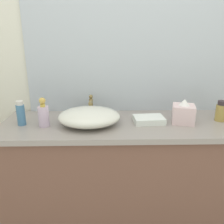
% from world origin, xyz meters
% --- Properties ---
extents(bathroom_wall_rear, '(6.00, 0.06, 2.60)m').
position_xyz_m(bathroom_wall_rear, '(0.00, 0.73, 1.30)').
color(bathroom_wall_rear, silver).
rests_on(bathroom_wall_rear, ground).
extents(vanity_counter, '(1.74, 0.53, 0.90)m').
position_xyz_m(vanity_counter, '(-0.01, 0.42, 0.45)').
color(vanity_counter, brown).
rests_on(vanity_counter, ground).
extents(wall_mirror_panel, '(1.50, 0.01, 1.17)m').
position_xyz_m(wall_mirror_panel, '(-0.01, 0.69, 1.49)').
color(wall_mirror_panel, '#B2BCC6').
rests_on(wall_mirror_panel, vanity_counter).
extents(sink_basin, '(0.39, 0.33, 0.11)m').
position_xyz_m(sink_basin, '(-0.30, 0.39, 0.96)').
color(sink_basin, silver).
rests_on(sink_basin, vanity_counter).
extents(faucet, '(0.03, 0.12, 0.14)m').
position_xyz_m(faucet, '(-0.30, 0.57, 0.99)').
color(faucet, olive).
rests_on(faucet, vanity_counter).
extents(soap_dispenser, '(0.07, 0.07, 0.19)m').
position_xyz_m(soap_dispenser, '(-0.58, 0.37, 0.98)').
color(soap_dispenser, silver).
rests_on(soap_dispenser, vanity_counter).
extents(lotion_bottle, '(0.07, 0.07, 0.14)m').
position_xyz_m(lotion_bottle, '(0.57, 0.45, 0.97)').
color(lotion_bottle, '#A88F45').
rests_on(lotion_bottle, vanity_counter).
extents(perfume_bottle, '(0.05, 0.05, 0.16)m').
position_xyz_m(perfume_bottle, '(-0.73, 0.40, 0.98)').
color(perfume_bottle, teal).
rests_on(perfume_bottle, vanity_counter).
extents(tissue_box, '(0.17, 0.17, 0.16)m').
position_xyz_m(tissue_box, '(0.31, 0.41, 0.97)').
color(tissue_box, silver).
rests_on(tissue_box, vanity_counter).
extents(folded_hand_towel, '(0.20, 0.15, 0.04)m').
position_xyz_m(folded_hand_towel, '(0.09, 0.42, 0.92)').
color(folded_hand_towel, white).
rests_on(folded_hand_towel, vanity_counter).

